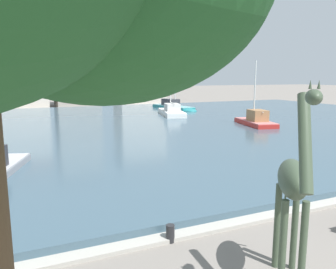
% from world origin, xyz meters
% --- Properties ---
extents(harbor_water, '(76.35, 40.45, 0.34)m').
position_xyz_m(harbor_water, '(0.00, 26.73, 0.17)').
color(harbor_water, '#3D5666').
rests_on(harbor_water, ground).
extents(quay_edge_coping, '(76.35, 0.50, 0.12)m').
position_xyz_m(quay_edge_coping, '(0.00, 6.26, 0.06)').
color(quay_edge_coping, '#ADA89E').
rests_on(quay_edge_coping, ground).
extents(giraffe_statue, '(1.81, 2.27, 4.47)m').
position_xyz_m(giraffe_statue, '(-0.59, 3.32, 2.28)').
color(giraffe_statue, '#3D4C38').
rests_on(giraffe_statue, ground).
extents(sailboat_red, '(3.04, 6.02, 5.91)m').
position_xyz_m(sailboat_red, '(13.27, 22.06, 0.55)').
color(sailboat_red, red).
rests_on(sailboat_red, ground).
extents(sailboat_teal, '(3.11, 8.47, 9.17)m').
position_xyz_m(sailboat_teal, '(13.02, 37.77, 0.55)').
color(sailboat_teal, teal).
rests_on(sailboat_teal, ground).
extents(sailboat_white, '(3.69, 7.64, 7.14)m').
position_xyz_m(sailboat_white, '(9.86, 32.29, 0.56)').
color(sailboat_white, white).
rests_on(sailboat_white, ground).
extents(mooring_bollard, '(0.24, 0.24, 0.50)m').
position_xyz_m(mooring_bollard, '(-2.16, 6.11, 0.25)').
color(mooring_bollard, '#232326').
rests_on(mooring_bollard, ground).
extents(townhouse_wide_warehouse, '(7.12, 6.39, 9.22)m').
position_xyz_m(townhouse_wide_warehouse, '(-5.00, 51.87, 4.63)').
color(townhouse_wide_warehouse, beige).
rests_on(townhouse_wide_warehouse, ground).
extents(townhouse_tall_gabled, '(6.47, 6.08, 12.17)m').
position_xyz_m(townhouse_tall_gabled, '(2.80, 51.69, 6.10)').
color(townhouse_tall_gabled, gray).
rests_on(townhouse_tall_gabled, ground).
extents(townhouse_narrow_midrow, '(7.79, 5.32, 10.96)m').
position_xyz_m(townhouse_narrow_midrow, '(12.90, 51.24, 5.49)').
color(townhouse_narrow_midrow, beige).
rests_on(townhouse_narrow_midrow, ground).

